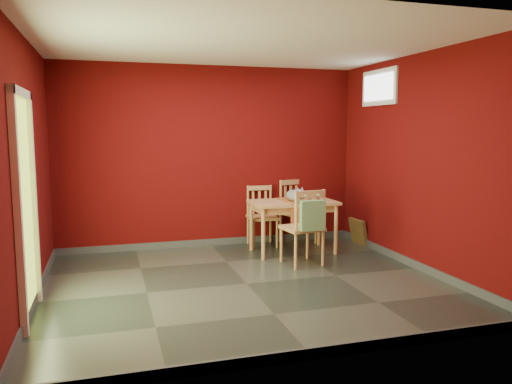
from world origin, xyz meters
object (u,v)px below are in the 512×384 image
object	(u,v)px
chair_far_left	(262,215)
tote_bag	(312,215)
dining_table	(293,207)
chair_near	(304,226)
picture_frame	(358,232)
chair_far_right	(296,211)
cat	(295,193)

from	to	relation	value
chair_far_left	tote_bag	xyz separation A→B (m)	(0.21, -1.47, 0.23)
dining_table	chair_far_left	world-z (taller)	chair_far_left
chair_near	chair_far_left	bearing A→B (deg)	98.60
chair_near	picture_frame	world-z (taller)	chair_near
chair_far_right	cat	xyz separation A→B (m)	(-0.28, -0.65, 0.36)
dining_table	chair_near	world-z (taller)	chair_near
chair_far_left	cat	distance (m)	0.80
chair_near	cat	distance (m)	0.72
chair_far_right	tote_bag	distance (m)	1.55
chair_far_right	chair_near	bearing A→B (deg)	-107.10
chair_far_right	picture_frame	size ratio (longest dim) A/B	2.42
chair_far_right	picture_frame	xyz separation A→B (m)	(0.87, -0.41, -0.30)
dining_table	tote_bag	bearing A→B (deg)	-95.42
chair_near	picture_frame	distance (m)	1.55
tote_bag	picture_frame	distance (m)	1.72
chair_near	cat	size ratio (longest dim) A/B	2.17
dining_table	chair_near	bearing A→B (deg)	-98.91
cat	picture_frame	bearing A→B (deg)	-4.99
tote_bag	cat	xyz separation A→B (m)	(0.09, 0.85, 0.17)
dining_table	chair_far_left	xyz separation A→B (m)	(-0.29, 0.57, -0.19)
chair_far_left	cat	size ratio (longest dim) A/B	1.96
cat	picture_frame	world-z (taller)	cat
chair_far_left	cat	bearing A→B (deg)	-64.67
chair_near	dining_table	bearing A→B (deg)	81.09
cat	chair_far_left	bearing A→B (deg)	98.57
tote_bag	cat	size ratio (longest dim) A/B	0.97
chair_far_left	chair_near	world-z (taller)	chair_near
chair_far_right	cat	bearing A→B (deg)	-113.37
dining_table	chair_far_left	size ratio (longest dim) A/B	1.32
chair_far_left	chair_far_right	bearing A→B (deg)	2.04
dining_table	picture_frame	size ratio (longest dim) A/B	2.97
chair_near	picture_frame	bearing A→B (deg)	34.26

